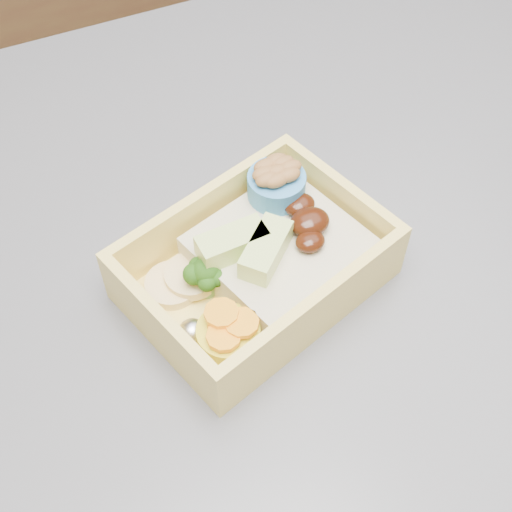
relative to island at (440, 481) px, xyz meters
name	(u,v)px	position (x,y,z in m)	size (l,w,h in m)	color
island	(440,481)	(0.00, 0.00, 0.00)	(1.24, 0.84, 0.92)	brown
bento_box	(260,260)	(-0.21, 0.08, 0.48)	(0.20, 0.17, 0.06)	#F9DA67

